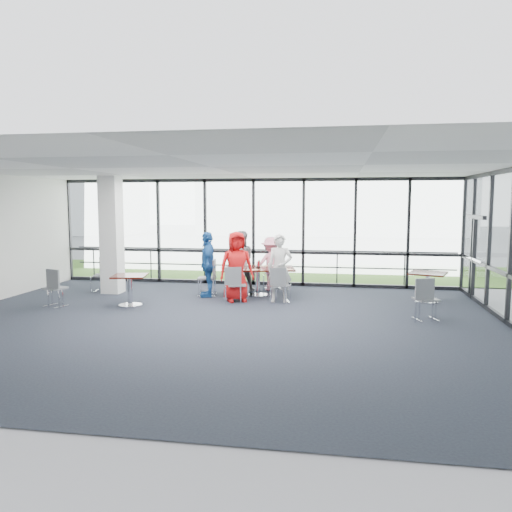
% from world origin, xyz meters
% --- Properties ---
extents(floor, '(12.00, 10.00, 0.02)m').
position_xyz_m(floor, '(0.00, 0.00, -0.01)').
color(floor, '#1F212E').
rests_on(floor, ground).
extents(ceiling, '(12.00, 10.00, 0.04)m').
position_xyz_m(ceiling, '(0.00, 0.00, 3.20)').
color(ceiling, white).
rests_on(ceiling, ground).
extents(wall_front, '(12.00, 0.10, 3.20)m').
position_xyz_m(wall_front, '(0.00, -5.00, 1.60)').
color(wall_front, silver).
rests_on(wall_front, ground).
extents(curtain_wall_back, '(12.00, 0.10, 3.20)m').
position_xyz_m(curtain_wall_back, '(0.00, 5.00, 1.60)').
color(curtain_wall_back, white).
rests_on(curtain_wall_back, ground).
extents(exit_door, '(0.12, 1.60, 2.10)m').
position_xyz_m(exit_door, '(6.00, 3.75, 1.05)').
color(exit_door, black).
rests_on(exit_door, ground).
extents(structural_column, '(0.50, 0.50, 3.20)m').
position_xyz_m(structural_column, '(-3.60, 3.00, 1.60)').
color(structural_column, white).
rests_on(structural_column, ground).
extents(apron, '(80.00, 70.00, 0.02)m').
position_xyz_m(apron, '(0.00, 10.00, -0.02)').
color(apron, gray).
rests_on(apron, ground).
extents(grass_strip, '(80.00, 5.00, 0.01)m').
position_xyz_m(grass_strip, '(0.00, 8.00, 0.01)').
color(grass_strip, '#33621F').
rests_on(grass_strip, ground).
extents(hangar_main, '(24.00, 10.00, 6.00)m').
position_xyz_m(hangar_main, '(4.00, 32.00, 3.00)').
color(hangar_main, silver).
rests_on(hangar_main, ground).
extents(hangar_aux, '(10.00, 6.00, 4.00)m').
position_xyz_m(hangar_aux, '(-18.00, 28.00, 2.00)').
color(hangar_aux, silver).
rests_on(hangar_aux, ground).
extents(guard_rail, '(12.00, 0.06, 0.06)m').
position_xyz_m(guard_rail, '(0.00, 5.60, 0.50)').
color(guard_rail, '#2D2D33').
rests_on(guard_rail, ground).
extents(main_table, '(2.09, 1.42, 0.75)m').
position_xyz_m(main_table, '(0.42, 3.25, 0.63)').
color(main_table, black).
rests_on(main_table, ground).
extents(side_table_left, '(0.92, 0.92, 0.75)m').
position_xyz_m(side_table_left, '(-2.41, 1.43, 0.62)').
color(side_table_left, black).
rests_on(side_table_left, ground).
extents(side_table_right, '(1.08, 1.08, 0.75)m').
position_xyz_m(side_table_right, '(4.76, 3.10, 0.63)').
color(side_table_right, black).
rests_on(side_table_right, ground).
extents(diner_near_left, '(1.02, 0.86, 1.77)m').
position_xyz_m(diner_near_left, '(0.01, 2.41, 0.88)').
color(diner_near_left, red).
rests_on(diner_near_left, ground).
extents(diner_near_right, '(0.64, 0.47, 1.71)m').
position_xyz_m(diner_near_right, '(1.10, 2.49, 0.85)').
color(diner_near_right, silver).
rests_on(diner_near_right, ground).
extents(diner_far_left, '(0.95, 0.76, 1.70)m').
position_xyz_m(diner_far_left, '(-0.18, 3.90, 0.85)').
color(diner_far_left, slate).
rests_on(diner_far_left, ground).
extents(diner_far_right, '(1.10, 0.89, 1.52)m').
position_xyz_m(diner_far_right, '(0.65, 4.13, 0.76)').
color(diner_far_right, pink).
rests_on(diner_far_right, ground).
extents(diner_end, '(0.77, 1.11, 1.73)m').
position_xyz_m(diner_end, '(-0.86, 2.91, 0.86)').
color(diner_end, '#1D549C').
rests_on(diner_end, ground).
extents(chair_main_nl, '(0.54, 0.54, 0.89)m').
position_xyz_m(chair_main_nl, '(0.05, 2.26, 0.44)').
color(chair_main_nl, slate).
rests_on(chair_main_nl, ground).
extents(chair_main_nr, '(0.52, 0.52, 0.86)m').
position_xyz_m(chair_main_nr, '(1.13, 2.47, 0.43)').
color(chair_main_nr, slate).
rests_on(chair_main_nr, ground).
extents(chair_main_fl, '(0.43, 0.43, 0.81)m').
position_xyz_m(chair_main_fl, '(-0.24, 4.13, 0.41)').
color(chair_main_fl, slate).
rests_on(chair_main_fl, ground).
extents(chair_main_fr, '(0.58, 0.58, 0.90)m').
position_xyz_m(chair_main_fr, '(0.72, 4.25, 0.45)').
color(chair_main_fr, slate).
rests_on(chair_main_fr, ground).
extents(chair_main_end, '(0.52, 0.52, 0.95)m').
position_xyz_m(chair_main_end, '(-0.92, 3.02, 0.48)').
color(chair_main_end, slate).
rests_on(chair_main_end, ground).
extents(chair_spare_la, '(0.57, 0.57, 0.91)m').
position_xyz_m(chair_spare_la, '(-4.12, 1.01, 0.45)').
color(chair_spare_la, slate).
rests_on(chair_spare_la, ground).
extents(chair_spare_lb, '(0.54, 0.54, 0.92)m').
position_xyz_m(chair_spare_lb, '(-3.96, 3.11, 0.46)').
color(chair_spare_lb, slate).
rests_on(chair_spare_lb, ground).
extents(chair_spare_r, '(0.56, 0.56, 0.90)m').
position_xyz_m(chair_spare_r, '(4.40, 1.06, 0.45)').
color(chair_spare_r, slate).
rests_on(chair_spare_r, ground).
extents(plate_nl, '(0.24, 0.24, 0.01)m').
position_xyz_m(plate_nl, '(0.02, 2.81, 0.76)').
color(plate_nl, white).
rests_on(plate_nl, main_table).
extents(plate_nr, '(0.26, 0.26, 0.01)m').
position_xyz_m(plate_nr, '(1.07, 3.02, 0.76)').
color(plate_nr, white).
rests_on(plate_nr, main_table).
extents(plate_fl, '(0.26, 0.26, 0.01)m').
position_xyz_m(plate_fl, '(-0.15, 3.44, 0.76)').
color(plate_fl, white).
rests_on(plate_fl, main_table).
extents(plate_fr, '(0.27, 0.27, 0.01)m').
position_xyz_m(plate_fr, '(0.85, 3.72, 0.76)').
color(plate_fr, white).
rests_on(plate_fr, main_table).
extents(plate_end, '(0.26, 0.26, 0.01)m').
position_xyz_m(plate_end, '(-0.42, 3.09, 0.76)').
color(plate_end, white).
rests_on(plate_end, main_table).
extents(tumbler_a, '(0.07, 0.07, 0.15)m').
position_xyz_m(tumbler_a, '(0.21, 2.98, 0.82)').
color(tumbler_a, white).
rests_on(tumbler_a, main_table).
extents(tumbler_b, '(0.07, 0.07, 0.14)m').
position_xyz_m(tumbler_b, '(0.75, 3.14, 0.82)').
color(tumbler_b, white).
rests_on(tumbler_b, main_table).
extents(tumbler_c, '(0.07, 0.07, 0.13)m').
position_xyz_m(tumbler_c, '(0.38, 3.51, 0.82)').
color(tumbler_c, white).
rests_on(tumbler_c, main_table).
extents(tumbler_d, '(0.07, 0.07, 0.15)m').
position_xyz_m(tumbler_d, '(-0.17, 2.97, 0.82)').
color(tumbler_d, white).
rests_on(tumbler_d, main_table).
extents(menu_a, '(0.36, 0.35, 0.00)m').
position_xyz_m(menu_a, '(0.36, 2.83, 0.75)').
color(menu_a, white).
rests_on(menu_a, main_table).
extents(menu_b, '(0.37, 0.34, 0.00)m').
position_xyz_m(menu_b, '(1.23, 3.07, 0.75)').
color(menu_b, white).
rests_on(menu_b, main_table).
extents(menu_c, '(0.32, 0.34, 0.00)m').
position_xyz_m(menu_c, '(0.53, 3.67, 0.75)').
color(menu_c, white).
rests_on(menu_c, main_table).
extents(condiment_caddy, '(0.10, 0.07, 0.04)m').
position_xyz_m(condiment_caddy, '(0.44, 3.25, 0.77)').
color(condiment_caddy, black).
rests_on(condiment_caddy, main_table).
extents(ketchup_bottle, '(0.06, 0.06, 0.18)m').
position_xyz_m(ketchup_bottle, '(0.44, 3.27, 0.84)').
color(ketchup_bottle, '#AC1722').
rests_on(ketchup_bottle, main_table).
extents(green_bottle, '(0.05, 0.05, 0.20)m').
position_xyz_m(green_bottle, '(0.45, 3.32, 0.85)').
color(green_bottle, '#236C3B').
rests_on(green_bottle, main_table).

